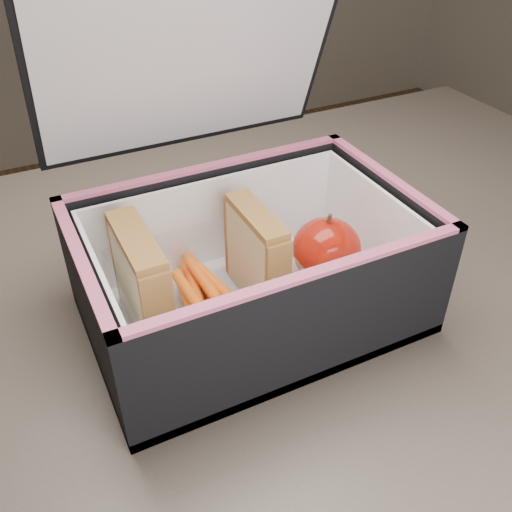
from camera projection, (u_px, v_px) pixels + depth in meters
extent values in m
cube|color=brown|center=(267.00, 303.00, 0.62)|extent=(1.20, 0.80, 0.03)
cube|color=#382D26|center=(410.00, 265.00, 1.29)|extent=(0.05, 0.05, 0.72)
cube|color=black|center=(188.00, 66.00, 0.56)|extent=(0.31, 0.08, 0.19)
cube|color=tan|center=(134.00, 290.00, 0.51)|extent=(0.01, 0.09, 0.10)
cube|color=#AF535D|center=(143.00, 291.00, 0.51)|extent=(0.01, 0.09, 0.09)
cube|color=tan|center=(151.00, 285.00, 0.51)|extent=(0.01, 0.09, 0.10)
cube|color=brown|center=(135.00, 239.00, 0.48)|extent=(0.03, 0.10, 0.01)
cube|color=tan|center=(249.00, 260.00, 0.55)|extent=(0.01, 0.09, 0.09)
cube|color=#AF535D|center=(256.00, 261.00, 0.56)|extent=(0.01, 0.08, 0.09)
cube|color=tan|center=(263.00, 256.00, 0.56)|extent=(0.01, 0.09, 0.09)
cube|color=brown|center=(256.00, 216.00, 0.52)|extent=(0.02, 0.09, 0.01)
cylinder|color=orange|center=(193.00, 288.00, 0.58)|extent=(0.02, 0.09, 0.01)
cylinder|color=orange|center=(202.00, 280.00, 0.57)|extent=(0.01, 0.09, 0.01)
cylinder|color=orange|center=(194.00, 300.00, 0.53)|extent=(0.01, 0.09, 0.01)
cylinder|color=orange|center=(212.00, 295.00, 0.57)|extent=(0.02, 0.09, 0.01)
cylinder|color=orange|center=(196.00, 291.00, 0.56)|extent=(0.03, 0.09, 0.01)
cylinder|color=orange|center=(208.00, 286.00, 0.55)|extent=(0.01, 0.09, 0.01)
cylinder|color=orange|center=(222.00, 326.00, 0.53)|extent=(0.02, 0.09, 0.01)
cylinder|color=orange|center=(188.00, 300.00, 0.55)|extent=(0.02, 0.09, 0.01)
cylinder|color=orange|center=(221.00, 288.00, 0.54)|extent=(0.03, 0.09, 0.01)
cube|color=white|center=(324.00, 278.00, 0.60)|extent=(0.08, 0.08, 0.01)
ellipsoid|color=maroon|center=(326.00, 249.00, 0.58)|extent=(0.08, 0.08, 0.07)
cylinder|color=#4B2C1B|center=(329.00, 219.00, 0.56)|extent=(0.01, 0.01, 0.01)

